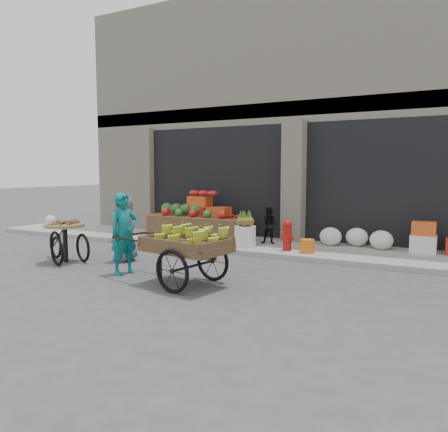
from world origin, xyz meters
The scene contains 13 objects.
ground centered at (0.00, 0.00, 0.00)m, with size 80.00×80.00×0.00m, color #424244.
sidewalk centered at (0.00, 4.10, 0.06)m, with size 18.00×2.20×0.12m, color gray.
building centered at (0.00, 8.03, 3.37)m, with size 14.00×6.45×7.00m.
fruit_display centered at (-2.48, 4.38, 0.67)m, with size 3.10×1.12×1.24m.
pineapple_bin centered at (-0.75, 3.60, 0.37)m, with size 0.52×0.52×0.50m, color silver.
fire_hydrant centered at (0.35, 3.55, 0.50)m, with size 0.22×0.22×0.71m.
orange_bucket centered at (0.85, 3.50, 0.27)m, with size 0.32×0.32×0.30m, color orange.
right_bay_goods centered at (2.61, 4.70, 0.41)m, with size 3.35×0.60×0.70m.
seated_person centered at (-0.35, 4.20, 0.58)m, with size 0.45×0.35×0.93m, color black.
banana_cart centered at (-0.33, 0.22, 0.74)m, with size 2.57×1.39×1.02m.
vendor_woman centered at (-1.79, 0.37, 0.78)m, with size 0.57×0.37×1.56m, color #0D686B.
tricycle_cart centered at (-3.64, 0.61, 0.57)m, with size 1.45×1.08×0.95m.
vendor_grey centered at (-2.55, 1.30, 0.72)m, with size 0.70×0.46×1.44m, color slate.
Camera 1 is at (3.73, -6.01, 1.98)m, focal length 35.00 mm.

